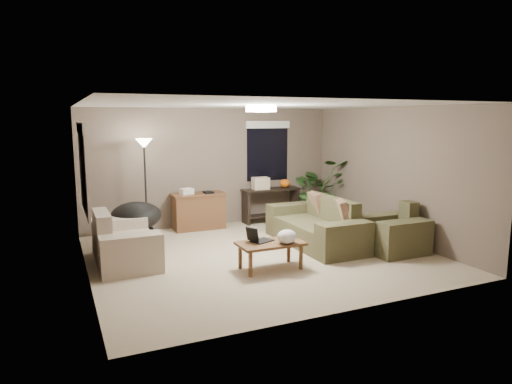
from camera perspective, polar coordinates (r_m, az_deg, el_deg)
name	(u,v)px	position (r m, az deg, el deg)	size (l,w,h in m)	color
room_shell	(261,182)	(7.52, 0.62, 1.28)	(5.50, 5.50, 5.50)	#C6B693
main_sofa	(317,228)	(8.44, 7.62, -4.54)	(0.95, 2.20, 0.85)	#4C492E
throw_pillows	(329,208)	(8.50, 9.14, -2.02)	(0.39, 1.39, 0.47)	#8C7251
loveseat	(123,245)	(7.61, -16.26, -6.32)	(0.90, 1.60, 0.85)	beige
armchair	(392,234)	(8.28, 16.64, -5.08)	(0.95, 1.00, 0.85)	#4C482D
coffee_table	(271,246)	(7.00, 1.83, -6.79)	(1.00, 0.55, 0.42)	brown
laptop	(258,238)	(6.98, 0.23, -5.78)	(0.43, 0.34, 0.24)	black
plastic_bag	(287,236)	(6.91, 3.88, -5.57)	(0.30, 0.27, 0.21)	white
desk	(199,211)	(9.57, -7.17, -2.38)	(1.10, 0.50, 0.75)	brown
desk_papers	(191,192)	(9.44, -8.11, 0.05)	(0.69, 0.29, 0.12)	silver
console_table	(271,202)	(10.16, 1.86, -1.30)	(1.30, 0.40, 0.75)	black
pumpkin	(285,183)	(10.25, 3.63, 1.09)	(0.23, 0.23, 0.19)	orange
cardboard_box	(261,183)	(9.99, 0.58, 1.10)	(0.35, 0.26, 0.26)	beige
papasan_chair	(136,220)	(8.52, -14.74, -3.44)	(1.06, 1.06, 0.80)	black
floor_lamp	(144,155)	(8.90, -13.78, 4.49)	(0.32, 0.32, 1.91)	black
ceiling_fixture	(261,109)	(7.45, 0.64, 10.39)	(0.50, 0.50, 0.10)	white
houseplant	(319,196)	(10.40, 7.85, -0.54)	(1.26, 1.40, 1.09)	#2D5923
cat_scratching_post	(338,218)	(9.78, 10.21, -3.18)	(0.32, 0.32, 0.50)	tan
window_left	(82,153)	(7.10, -20.96, 4.55)	(0.05, 1.56, 1.33)	black
window_back	(268,141)	(10.26, 1.47, 6.39)	(1.06, 0.05, 1.33)	black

